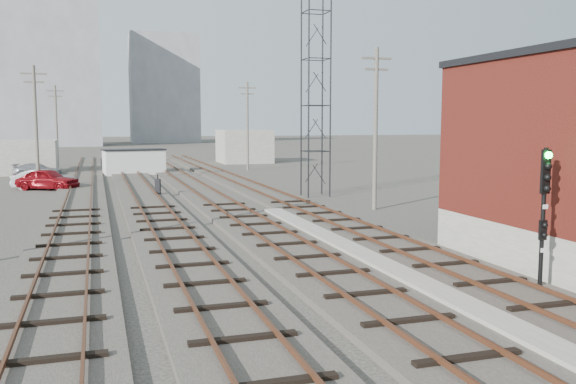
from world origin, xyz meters
name	(u,v)px	position (x,y,z in m)	size (l,w,h in m)	color
ground	(182,170)	(0.00, 60.00, 0.00)	(320.00, 320.00, 0.00)	#282621
track_right	(257,190)	(2.50, 39.00, 0.11)	(3.20, 90.00, 0.39)	#332D28
track_mid_right	(201,192)	(-1.50, 39.00, 0.11)	(3.20, 90.00, 0.39)	#332D28
track_mid_left	(142,194)	(-5.50, 39.00, 0.11)	(3.20, 90.00, 0.39)	#332D28
track_left	(80,196)	(-9.50, 39.00, 0.11)	(3.20, 90.00, 0.39)	#332D28
platform_curb	(394,273)	(0.50, 14.00, 0.13)	(0.90, 28.00, 0.26)	gray
lattice_tower	(316,82)	(5.50, 35.00, 7.50)	(1.60, 1.60, 15.00)	black
utility_pole_left_b	(36,124)	(-12.50, 45.00, 4.80)	(1.80, 0.24, 9.00)	#595147
utility_pole_left_c	(56,123)	(-12.50, 70.00, 4.80)	(1.80, 0.24, 9.00)	#595147
utility_pole_right_a	(376,124)	(6.50, 28.00, 4.80)	(1.80, 0.24, 9.00)	#595147
utility_pole_right_b	(247,124)	(6.50, 58.00, 4.80)	(1.80, 0.24, 9.00)	#595147
apartment_left	(45,74)	(-18.00, 135.00, 15.00)	(22.00, 14.00, 30.00)	gray
apartment_right	(164,89)	(8.00, 150.00, 13.00)	(16.00, 12.00, 26.00)	gray
shed_left	(12,157)	(-16.00, 60.00, 1.60)	(8.00, 5.00, 3.20)	gray
shed_right	(244,146)	(9.00, 70.00, 2.00)	(6.00, 6.00, 4.00)	gray
signal_mast	(544,208)	(3.70, 11.13, 2.48)	(0.40, 0.41, 4.18)	gray
switch_stand	(158,187)	(-4.59, 37.54, 0.66)	(0.42, 0.42, 1.40)	black
site_trailer	(134,162)	(-4.98, 56.31, 1.21)	(5.99, 3.23, 2.40)	silver
car_red	(47,179)	(-11.89, 44.45, 0.79)	(1.86, 4.63, 1.58)	maroon
car_silver	(44,180)	(-12.14, 44.86, 0.72)	(1.53, 4.38, 1.44)	#B3B6BC
car_grey	(38,170)	(-13.49, 56.21, 0.61)	(1.71, 4.21, 1.22)	slate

